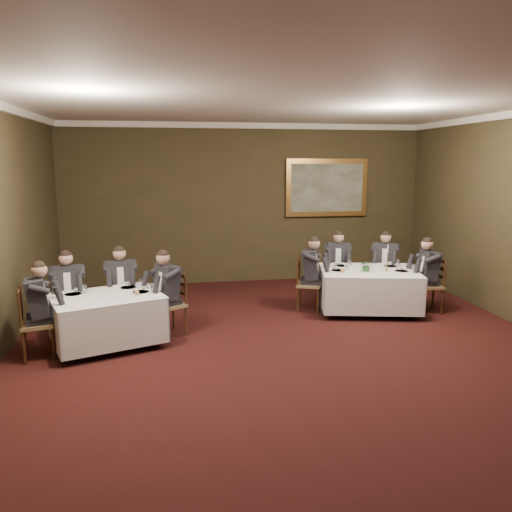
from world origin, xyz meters
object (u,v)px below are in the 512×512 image
object	(u,v)px
table_second	(107,316)
chair_sec_backleft	(70,317)
diner_main_backright	(384,273)
chair_main_endleft	(308,295)
candlestick	(387,261)
chair_sec_backright	(122,310)
diner_main_endleft	(309,283)
diner_sec_endright	(169,303)
table_main	(368,287)
chair_main_backright	(384,284)
diner_main_endright	(429,284)
chair_main_backleft	(337,284)
diner_main_backleft	(337,273)
chair_main_endright	(429,296)
chair_sec_endright	(170,317)
diner_sec_backright	(121,296)
centerpiece	(367,265)
diner_sec_endleft	(37,322)
chair_sec_endleft	(37,338)
diner_sec_backleft	(69,303)
painting	(327,188)

from	to	relation	value
table_second	chair_sec_backleft	world-z (taller)	chair_sec_backleft
diner_main_backright	chair_sec_backleft	distance (m)	5.84
chair_main_endleft	candlestick	bearing A→B (deg)	94.50
chair_main_endleft	chair_sec_backright	distance (m)	3.28
diner_main_endleft	diner_sec_endright	size ratio (longest dim) A/B	1.00
table_main	candlestick	bearing A→B (deg)	-26.67
chair_main_backright	diner_main_endleft	size ratio (longest dim) A/B	0.74
diner_main_endright	candlestick	xyz separation A→B (m)	(-0.78, 0.09, 0.43)
diner_main_backright	candlestick	bearing A→B (deg)	94.58
chair_main_backleft	diner_main_backleft	distance (m)	0.23
chair_main_backright	chair_main_endright	size ratio (longest dim) A/B	1.00
table_main	diner_main_endleft	distance (m)	1.08
chair_main_endleft	chair_sec_endright	world-z (taller)	same
diner_main_endleft	chair_main_backright	bearing A→B (deg)	127.60
diner_main_backright	chair_sec_backleft	world-z (taller)	diner_main_backright
table_second	chair_main_backleft	distance (m)	4.62
chair_sec_endright	diner_sec_endright	size ratio (longest dim) A/B	0.74
diner_sec_backright	centerpiece	xyz separation A→B (m)	(4.23, 0.06, 0.37)
centerpiece	table_main	bearing A→B (deg)	47.54
diner_main_endright	diner_sec_endright	size ratio (longest dim) A/B	1.00
table_second	diner_main_endright	xyz separation A→B (m)	(5.49, 0.80, 0.06)
chair_sec_backright	diner_sec_endleft	xyz separation A→B (m)	(-1.01, -1.20, 0.23)
centerpiece	diner_main_backleft	bearing A→B (deg)	99.77
chair_main_endright	diner_sec_backright	world-z (taller)	diner_sec_backright
chair_main_endleft	diner_sec_backright	distance (m)	3.29
chair_main_endleft	centerpiece	distance (m)	1.19
chair_main_backleft	chair_main_endright	xyz separation A→B (m)	(1.33, -1.18, 0.00)
diner_main_backleft	chair_sec_backleft	bearing A→B (deg)	30.22
chair_sec_endright	chair_main_endleft	bearing A→B (deg)	-99.83
chair_main_backleft	diner_sec_backright	bearing A→B (deg)	29.73
chair_main_backleft	centerpiece	xyz separation A→B (m)	(0.18, -1.06, 0.60)
diner_sec_endleft	candlestick	bearing A→B (deg)	88.22
table_second	diner_main_backleft	distance (m)	4.61
centerpiece	diner_sec_endright	bearing A→B (deg)	-170.20
diner_main_endleft	candlestick	world-z (taller)	diner_main_endleft
table_second	diner_main_backleft	size ratio (longest dim) A/B	1.36
chair_sec_endleft	diner_sec_endleft	bearing A→B (deg)	90.00
chair_main_endleft	diner_main_endright	bearing A→B (deg)	97.75
diner_main_endright	chair_sec_backright	size ratio (longest dim) A/B	1.35
diner_main_backright	chair_sec_endright	world-z (taller)	diner_main_backright
chair_main_endright	diner_main_endright	size ratio (longest dim) A/B	0.74
chair_main_backleft	diner_main_endright	size ratio (longest dim) A/B	0.74
diner_main_endleft	candlestick	bearing A→B (deg)	94.54
chair_sec_endright	diner_main_backright	bearing A→B (deg)	-101.05
diner_sec_backleft	diner_main_endright	bearing A→B (deg)	172.03
diner_main_backleft	painting	distance (m)	2.34
diner_main_endright	diner_sec_backright	xyz separation A→B (m)	(-5.37, 0.07, 0.00)
chair_sec_endright	diner_sec_endright	distance (m)	0.23
diner_sec_backleft	chair_sec_backright	size ratio (longest dim) A/B	1.35
chair_sec_backleft	chair_sec_backright	world-z (taller)	same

